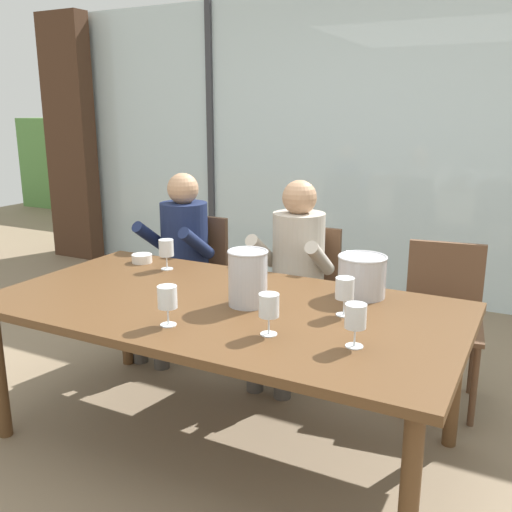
{
  "coord_description": "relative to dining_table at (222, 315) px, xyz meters",
  "views": [
    {
      "loc": [
        1.32,
        -2.19,
        1.62
      ],
      "look_at": [
        0.0,
        0.35,
        0.88
      ],
      "focal_mm": 39.85,
      "sensor_mm": 36.0,
      "label": 1
    }
  ],
  "objects": [
    {
      "name": "ground",
      "position": [
        0.0,
        1.0,
        -0.67
      ],
      "size": [
        14.0,
        14.0,
        0.0
      ],
      "primitive_type": "plane",
      "color": "#847056"
    },
    {
      "name": "window_glass_panel",
      "position": [
        0.0,
        2.64,
        0.63
      ],
      "size": [
        7.43,
        0.03,
        2.6
      ],
      "primitive_type": "cube",
      "color": "silver",
      "rests_on": "ground"
    },
    {
      "name": "window_mullion_left",
      "position": [
        -1.67,
        2.62,
        0.63
      ],
      "size": [
        0.06,
        0.06,
        2.6
      ],
      "primitive_type": "cube",
      "color": "#38383D",
      "rests_on": "ground"
    },
    {
      "name": "hillside_vineyard",
      "position": [
        0.0,
        5.77,
        0.07
      ],
      "size": [
        13.43,
        2.4,
        1.48
      ],
      "primitive_type": "cube",
      "color": "#568942",
      "rests_on": "ground"
    },
    {
      "name": "curtain_heavy_drape",
      "position": [
        -3.37,
        2.46,
        0.63
      ],
      "size": [
        0.56,
        0.2,
        2.6
      ],
      "primitive_type": "cube",
      "color": "#472D1E",
      "rests_on": "ground"
    },
    {
      "name": "dining_table",
      "position": [
        0.0,
        0.0,
        0.0
      ],
      "size": [
        2.23,
        1.16,
        0.73
      ],
      "color": "brown",
      "rests_on": "ground"
    },
    {
      "name": "chair_near_curtain",
      "position": [
        -0.84,
        1.02,
        -0.14
      ],
      "size": [
        0.45,
        0.45,
        0.89
      ],
      "rotation": [
        0.0,
        0.0,
        -0.01
      ],
      "color": "brown",
      "rests_on": "ground"
    },
    {
      "name": "chair_left_of_center",
      "position": [
        -0.01,
        1.02,
        -0.14
      ],
      "size": [
        0.46,
        0.46,
        0.89
      ],
      "rotation": [
        0.0,
        0.0,
        0.04
      ],
      "color": "brown",
      "rests_on": "ground"
    },
    {
      "name": "chair_center",
      "position": [
        0.86,
        0.97,
        -0.14
      ],
      "size": [
        0.5,
        0.5,
        0.89
      ],
      "rotation": [
        0.0,
        0.0,
        0.14
      ],
      "color": "brown",
      "rests_on": "ground"
    },
    {
      "name": "person_navy_polo",
      "position": [
        -0.85,
        0.85,
        0.03
      ],
      "size": [
        0.47,
        0.62,
        1.21
      ],
      "rotation": [
        0.0,
        0.0,
        -0.04
      ],
      "color": "#192347",
      "rests_on": "ground"
    },
    {
      "name": "person_beige_jumper",
      "position": [
        -0.01,
        0.85,
        0.03
      ],
      "size": [
        0.46,
        0.61,
        1.21
      ],
      "rotation": [
        0.0,
        0.0,
        -0.01
      ],
      "color": "#B7AD9E",
      "rests_on": "ground"
    },
    {
      "name": "ice_bucket_primary",
      "position": [
        0.55,
        0.41,
        0.17
      ],
      "size": [
        0.24,
        0.24,
        0.21
      ],
      "color": "#B7B7BC",
      "rests_on": "dining_table"
    },
    {
      "name": "ice_bucket_secondary",
      "position": [
        0.12,
        0.03,
        0.2
      ],
      "size": [
        0.19,
        0.19,
        0.26
      ],
      "color": "#B7B7BC",
      "rests_on": "dining_table"
    },
    {
      "name": "tasting_bowl",
      "position": [
        -0.8,
        0.41,
        0.09
      ],
      "size": [
        0.12,
        0.12,
        0.05
      ],
      "primitive_type": "cylinder",
      "color": "silver",
      "rests_on": "dining_table"
    },
    {
      "name": "wine_glass_by_left_taster",
      "position": [
        -0.58,
        0.36,
        0.18
      ],
      "size": [
        0.08,
        0.08,
        0.17
      ],
      "color": "silver",
      "rests_on": "dining_table"
    },
    {
      "name": "wine_glass_near_bucket",
      "position": [
        0.57,
        0.11,
        0.18
      ],
      "size": [
        0.08,
        0.08,
        0.17
      ],
      "color": "silver",
      "rests_on": "dining_table"
    },
    {
      "name": "wine_glass_center_pour",
      "position": [
        -0.06,
        -0.35,
        0.18
      ],
      "size": [
        0.08,
        0.08,
        0.17
      ],
      "color": "silver",
      "rests_on": "dining_table"
    },
    {
      "name": "wine_glass_by_right_taster",
      "position": [
        0.72,
        -0.2,
        0.18
      ],
      "size": [
        0.08,
        0.08,
        0.17
      ],
      "color": "silver",
      "rests_on": "dining_table"
    },
    {
      "name": "wine_glass_spare_empty",
      "position": [
        0.37,
        -0.25,
        0.18
      ],
      "size": [
        0.08,
        0.08,
        0.17
      ],
      "color": "silver",
      "rests_on": "dining_table"
    }
  ]
}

